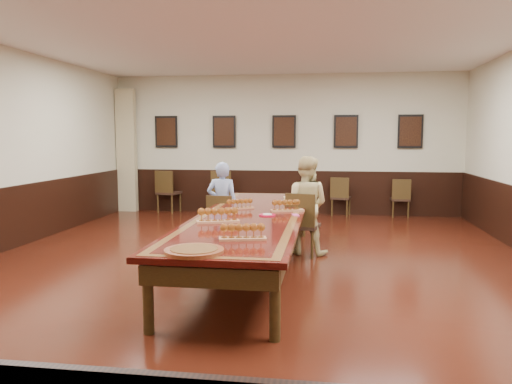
% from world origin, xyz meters
% --- Properties ---
extents(floor, '(8.00, 10.00, 0.02)m').
position_xyz_m(floor, '(0.00, 0.00, -0.01)').
color(floor, black).
rests_on(floor, ground).
extents(ceiling, '(8.00, 10.00, 0.02)m').
position_xyz_m(ceiling, '(0.00, 0.00, 3.21)').
color(ceiling, white).
rests_on(ceiling, floor).
extents(wall_back, '(8.00, 0.02, 3.20)m').
position_xyz_m(wall_back, '(0.00, 5.01, 1.60)').
color(wall_back, beige).
rests_on(wall_back, floor).
extents(wall_front, '(8.00, 0.02, 3.20)m').
position_xyz_m(wall_front, '(0.00, -5.01, 1.60)').
color(wall_front, beige).
rests_on(wall_front, floor).
extents(chair_man, '(0.42, 0.45, 0.87)m').
position_xyz_m(chair_man, '(-0.67, 1.23, 0.43)').
color(chair_man, black).
rests_on(chair_man, floor).
extents(chair_woman, '(0.54, 0.57, 0.96)m').
position_xyz_m(chair_woman, '(0.66, 0.93, 0.48)').
color(chair_woman, black).
rests_on(chair_woman, floor).
extents(spare_chair_a, '(0.57, 0.60, 0.99)m').
position_xyz_m(spare_chair_a, '(-2.70, 4.76, 0.50)').
color(spare_chair_a, black).
rests_on(spare_chair_a, floor).
extents(spare_chair_b, '(0.55, 0.59, 1.02)m').
position_xyz_m(spare_chair_b, '(-1.33, 4.59, 0.51)').
color(spare_chair_b, black).
rests_on(spare_chair_b, floor).
extents(spare_chair_c, '(0.49, 0.52, 0.88)m').
position_xyz_m(spare_chair_c, '(1.31, 4.83, 0.44)').
color(spare_chair_c, black).
rests_on(spare_chair_c, floor).
extents(spare_chair_d, '(0.41, 0.45, 0.86)m').
position_xyz_m(spare_chair_d, '(2.60, 4.83, 0.43)').
color(spare_chair_d, black).
rests_on(spare_chair_d, floor).
extents(person_man, '(0.52, 0.35, 1.39)m').
position_xyz_m(person_man, '(-0.67, 1.33, 0.69)').
color(person_man, '#4664AF').
rests_on(person_man, floor).
extents(person_woman, '(0.85, 0.72, 1.50)m').
position_xyz_m(person_woman, '(0.68, 1.03, 0.75)').
color(person_woman, beige).
rests_on(person_woman, floor).
extents(pink_phone, '(0.11, 0.16, 0.01)m').
position_xyz_m(pink_phone, '(0.60, 0.02, 0.76)').
color(pink_phone, '#F351A8').
rests_on(pink_phone, conference_table).
extents(curtain, '(0.45, 0.18, 2.90)m').
position_xyz_m(curtain, '(-3.75, 4.82, 1.45)').
color(curtain, tan).
rests_on(curtain, floor).
extents(wainscoting, '(8.00, 10.00, 1.00)m').
position_xyz_m(wainscoting, '(0.00, 0.00, 0.50)').
color(wainscoting, black).
rests_on(wainscoting, floor).
extents(conference_table, '(1.40, 5.00, 0.76)m').
position_xyz_m(conference_table, '(0.00, 0.00, 0.61)').
color(conference_table, black).
rests_on(conference_table, floor).
extents(posters, '(6.14, 0.04, 0.74)m').
position_xyz_m(posters, '(0.00, 4.94, 1.90)').
color(posters, black).
rests_on(posters, wall_back).
extents(flight_a, '(0.42, 0.30, 0.15)m').
position_xyz_m(flight_a, '(-0.23, 0.46, 0.82)').
color(flight_a, '#A46B45').
rests_on(flight_a, conference_table).
extents(flight_b, '(0.48, 0.26, 0.17)m').
position_xyz_m(flight_b, '(0.46, 0.34, 0.83)').
color(flight_b, '#A46B45').
rests_on(flight_b, conference_table).
extents(flight_c, '(0.54, 0.31, 0.19)m').
position_xyz_m(flight_c, '(-0.29, -0.70, 0.84)').
color(flight_c, '#A46B45').
rests_on(flight_c, conference_table).
extents(flight_d, '(0.50, 0.24, 0.18)m').
position_xyz_m(flight_d, '(0.18, -1.66, 0.83)').
color(flight_d, '#A46B45').
rests_on(flight_d, conference_table).
extents(red_plate_grp, '(0.22, 0.22, 0.03)m').
position_xyz_m(red_plate_grp, '(0.24, -0.08, 0.76)').
color(red_plate_grp, '#B90C2F').
rests_on(red_plate_grp, conference_table).
extents(carved_platter, '(0.66, 0.66, 0.04)m').
position_xyz_m(carved_platter, '(-0.16, -2.25, 0.77)').
color(carved_platter, '#602713').
rests_on(carved_platter, conference_table).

